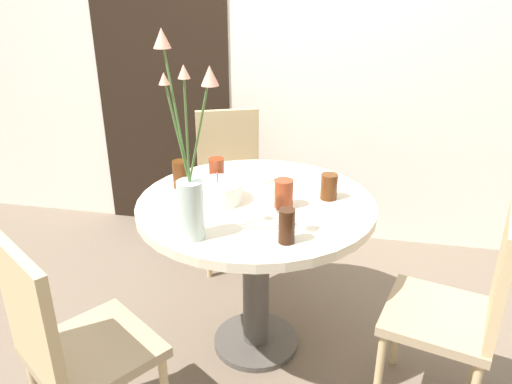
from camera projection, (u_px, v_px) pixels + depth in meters
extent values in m
plane|color=#6B5B4C|center=(256.00, 343.00, 2.45)|extent=(16.00, 16.00, 0.00)
cube|color=silver|center=(295.00, 39.00, 3.02)|extent=(8.00, 0.05, 2.60)
cube|color=black|center=(162.00, 80.00, 3.26)|extent=(0.90, 0.01, 2.05)
cylinder|color=beige|center=(256.00, 205.00, 2.15)|extent=(1.02, 1.02, 0.04)
cylinder|color=#4C4742|center=(256.00, 277.00, 2.30)|extent=(0.12, 0.12, 0.70)
cylinder|color=#4C4742|center=(256.00, 341.00, 2.45)|extent=(0.41, 0.41, 0.03)
cube|color=#9E896B|center=(233.00, 196.00, 2.99)|extent=(0.52, 0.52, 0.04)
cube|color=tan|center=(228.00, 147.00, 3.06)|extent=(0.37, 0.17, 0.46)
cylinder|color=tan|center=(208.00, 246.00, 2.91)|extent=(0.03, 0.03, 0.42)
cylinder|color=tan|center=(266.00, 241.00, 2.96)|extent=(0.03, 0.03, 0.42)
cylinder|color=tan|center=(204.00, 220.00, 3.21)|extent=(0.03, 0.03, 0.42)
cylinder|color=tan|center=(256.00, 215.00, 3.27)|extent=(0.03, 0.03, 0.42)
cube|color=#9E896B|center=(94.00, 351.00, 1.77)|extent=(0.56, 0.56, 0.04)
cube|color=tan|center=(29.00, 316.00, 1.55)|extent=(0.33, 0.25, 0.46)
cylinder|color=tan|center=(119.00, 354.00, 2.08)|extent=(0.03, 0.03, 0.42)
cube|color=#9E896B|center=(439.00, 316.00, 1.94)|extent=(0.49, 0.49, 0.04)
cube|color=tan|center=(503.00, 274.00, 1.77)|extent=(0.14, 0.38, 0.46)
cylinder|color=tan|center=(397.00, 326.00, 2.25)|extent=(0.03, 0.03, 0.42)
cylinder|color=tan|center=(378.00, 376.00, 1.97)|extent=(0.03, 0.03, 0.42)
cylinder|color=tan|center=(479.00, 350.00, 2.10)|extent=(0.03, 0.03, 0.42)
cylinder|color=white|center=(218.00, 192.00, 2.12)|extent=(0.20, 0.20, 0.09)
cylinder|color=#E54C4C|center=(218.00, 178.00, 2.09)|extent=(0.01, 0.01, 0.04)
cylinder|color=#B2C6C1|center=(191.00, 210.00, 1.80)|extent=(0.10, 0.10, 0.22)
cylinder|color=#4C7538|center=(199.00, 133.00, 1.63)|extent=(0.12, 0.09, 0.39)
cone|color=#E0997F|center=(210.00, 76.00, 1.51)|extent=(0.06, 0.06, 0.06)
cylinder|color=#4C7538|center=(177.00, 132.00, 1.68)|extent=(0.07, 0.03, 0.37)
cone|color=#E0997F|center=(164.00, 78.00, 1.60)|extent=(0.04, 0.04, 0.04)
cylinder|color=#4C7538|center=(176.00, 113.00, 1.67)|extent=(0.08, 0.02, 0.48)
cone|color=#E0997F|center=(162.00, 38.00, 1.59)|extent=(0.06, 0.06, 0.06)
cylinder|color=#4C7538|center=(187.00, 130.00, 1.64)|extent=(0.03, 0.08, 0.40)
cone|color=#E0997F|center=(184.00, 71.00, 1.53)|extent=(0.04, 0.04, 0.04)
cylinder|color=silver|center=(257.00, 177.00, 2.37)|extent=(0.16, 0.16, 0.01)
cylinder|color=#33190C|center=(287.00, 226.00, 1.79)|extent=(0.06, 0.06, 0.13)
cylinder|color=#51280F|center=(180.00, 174.00, 2.25)|extent=(0.07, 0.07, 0.13)
cylinder|color=maroon|center=(284.00, 194.00, 2.06)|extent=(0.08, 0.08, 0.12)
cylinder|color=maroon|center=(217.00, 173.00, 2.25)|extent=(0.07, 0.07, 0.13)
cylinder|color=#51280F|center=(329.00, 187.00, 2.14)|extent=(0.07, 0.07, 0.11)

